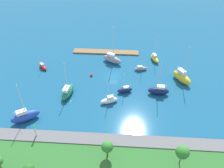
{
  "coord_description": "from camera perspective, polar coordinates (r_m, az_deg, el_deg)",
  "views": [
    {
      "loc": [
        -3.9,
        65.04,
        50.04
      ],
      "look_at": [
        0.0,
        6.02,
        1.5
      ],
      "focal_mm": 38.49,
      "sensor_mm": 36.0,
      "label": 1
    }
  ],
  "objects": [
    {
      "name": "breakwater",
      "position": [
        62.3,
        -1.33,
        -13.26
      ],
      "size": [
        59.86,
        3.66,
        1.08
      ],
      "primitive_type": "cube",
      "color": "slate",
      "rests_on": "ground"
    },
    {
      "name": "sailboat_white_far_south",
      "position": [
        71.61,
        -0.68,
        -3.85
      ],
      "size": [
        5.63,
        3.66,
        7.94
      ],
      "rotation": [
        0.0,
        0.0,
        0.37
      ],
      "color": "white",
      "rests_on": "water"
    },
    {
      "name": "sailboat_red_west_end",
      "position": [
        88.92,
        -16.1,
        4.01
      ],
      "size": [
        4.25,
        4.36,
        6.45
      ],
      "rotation": [
        0.0,
        0.0,
        2.33
      ],
      "color": "red",
      "rests_on": "water"
    },
    {
      "name": "sailboat_blue_inner_mooring",
      "position": [
        70.36,
        -19.96,
        -7.17
      ],
      "size": [
        7.96,
        6.17,
        12.63
      ],
      "rotation": [
        0.0,
        0.0,
        3.69
      ],
      "color": "#2347B2",
      "rests_on": "water"
    },
    {
      "name": "park_tree_midwest",
      "position": [
        56.55,
        -1.13,
        -14.69
      ],
      "size": [
        2.77,
        2.77,
        4.83
      ],
      "color": "brown",
      "rests_on": "shoreline_park"
    },
    {
      "name": "sailboat_navy_off_beacon",
      "position": [
        75.22,
        3.07,
        -1.42
      ],
      "size": [
        5.02,
        2.87,
        7.37
      ],
      "rotation": [
        0.0,
        0.0,
        0.29
      ],
      "color": "#141E4C",
      "rests_on": "water"
    },
    {
      "name": "sailboat_yellow_far_north",
      "position": [
        90.71,
        10.11,
        6.02
      ],
      "size": [
        3.73,
        5.66,
        10.34
      ],
      "rotation": [
        0.0,
        0.0,
        1.96
      ],
      "color": "yellow",
      "rests_on": "water"
    },
    {
      "name": "park_tree_west",
      "position": [
        56.83,
        16.42,
        -15.28
      ],
      "size": [
        3.12,
        3.12,
        5.82
      ],
      "color": "brown",
      "rests_on": "shoreline_park"
    },
    {
      "name": "water",
      "position": [
        82.15,
        0.28,
        1.85
      ],
      "size": [
        160.0,
        160.0,
        0.0
      ],
      "primitive_type": "plane",
      "color": "#19567F",
      "rests_on": "ground"
    },
    {
      "name": "sailboat_green_by_breakwater",
      "position": [
        75.29,
        -10.52,
        -1.76
      ],
      "size": [
        3.8,
        8.09,
        11.57
      ],
      "rotation": [
        0.0,
        0.0,
        4.56
      ],
      "color": "#19724C",
      "rests_on": "water"
    },
    {
      "name": "harbor_beacon",
      "position": [
        63.89,
        -17.86,
        -10.33
      ],
      "size": [
        0.56,
        0.56,
        3.73
      ],
      "color": "silver",
      "rests_on": "breakwater"
    },
    {
      "name": "shoreline_park",
      "position": [
        58.22,
        -1.98,
        -19.11
      ],
      "size": [
        57.79,
        12.48,
        0.86
      ],
      "primitive_type": "cube",
      "color": "#2D6B2D",
      "rests_on": "ground"
    },
    {
      "name": "sailboat_gray_near_pier",
      "position": [
        85.16,
        6.84,
        3.72
      ],
      "size": [
        4.84,
        2.26,
        8.45
      ],
      "rotation": [
        0.0,
        0.0,
        3.32
      ],
      "color": "gray",
      "rests_on": "water"
    },
    {
      "name": "sailboat_gray_lone_south",
      "position": [
        88.09,
        0.05,
        5.96
      ],
      "size": [
        7.8,
        5.49,
        14.32
      ],
      "rotation": [
        0.0,
        0.0,
        2.67
      ],
      "color": "gray",
      "rests_on": "water"
    },
    {
      "name": "sailboat_navy_east_end",
      "position": [
        75.68,
        11.02,
        -1.54
      ],
      "size": [
        6.5,
        2.46,
        11.97
      ],
      "rotation": [
        0.0,
        0.0,
        6.26
      ],
      "color": "#141E4C",
      "rests_on": "water"
    },
    {
      "name": "sailboat_yellow_center_basin",
      "position": [
        82.28,
        16.26,
        1.61
      ],
      "size": [
        6.52,
        7.78,
        13.09
      ],
      "rotation": [
        0.0,
        0.0,
        2.18
      ],
      "color": "yellow",
      "rests_on": "water"
    },
    {
      "name": "pier_dock",
      "position": [
        94.63,
        -1.45,
        7.63
      ],
      "size": [
        25.38,
        3.07,
        0.53
      ],
      "primitive_type": "cube",
      "color": "olive",
      "rests_on": "ground"
    },
    {
      "name": "mooring_buoy_red",
      "position": [
        82.25,
        -4.94,
        2.12
      ],
      "size": [
        0.89,
        0.89,
        0.89
      ],
      "primitive_type": "sphere",
      "color": "red",
      "rests_on": "water"
    }
  ]
}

